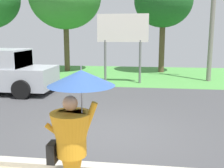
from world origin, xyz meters
name	(u,v)px	position (x,y,z in m)	size (l,w,h in m)	color
ground_plane	(120,105)	(0.00, 2.95, -0.05)	(40.00, 22.00, 0.20)	#424244
monk_pedestrian	(74,137)	(-0.07, -3.08, 1.08)	(1.05, 0.95, 2.13)	orange
utility_pole	(213,3)	(4.22, 8.31, 4.07)	(1.80, 0.24, 7.78)	gray
roadside_billboard	(123,33)	(-0.34, 7.20, 2.55)	(2.60, 0.12, 3.50)	slate
tree_left_far	(163,1)	(1.83, 11.35, 4.53)	(3.68, 3.68, 6.23)	brown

